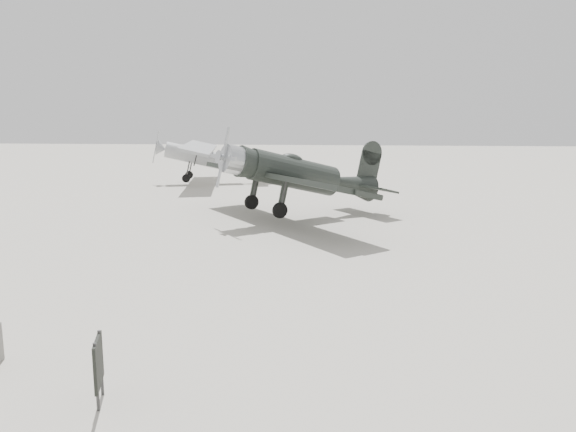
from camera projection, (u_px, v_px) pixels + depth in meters
The scene contains 4 objects.
ground at pixel (256, 258), 20.35m from camera, with size 160.00×160.00×0.00m, color gray.
lowwing_monoplane at pixel (300, 175), 27.61m from camera, with size 10.60×11.68×4.17m.
highwing_monoplane at pixel (208, 155), 42.39m from camera, with size 8.72×12.22×3.45m.
sign_board at pixel (98, 363), 9.96m from camera, with size 0.30×0.85×1.25m.
Camera 1 is at (3.06, -19.56, 5.08)m, focal length 35.00 mm.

